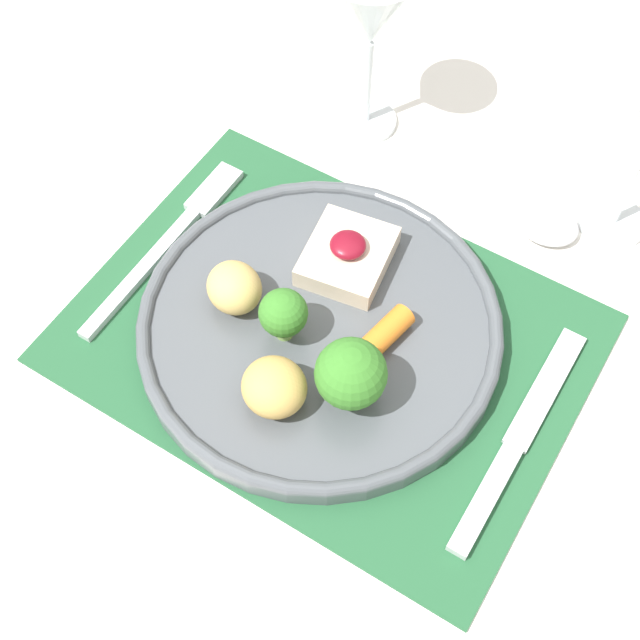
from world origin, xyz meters
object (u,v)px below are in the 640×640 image
Objects in this scene: dinner_plate at (318,326)px; spoon at (529,216)px; wine_glass_far at (371,17)px; fork at (174,235)px; knife at (511,451)px.

dinner_plate is 1.51× the size of spoon.
wine_glass_far is (-0.19, 0.03, 0.12)m from spoon.
spoon is 1.18× the size of wine_glass_far.
fork is (-0.16, 0.02, -0.01)m from dinner_plate.
knife is 0.23m from spoon.
knife is 0.38m from wine_glass_far.
fork is at bearing -108.81° from wine_glass_far.
dinner_plate is 1.39× the size of knife.
spoon is at bearing 64.93° from dinner_plate.
spoon is (0.26, 0.18, 0.00)m from fork.
wine_glass_far is at bearing 136.32° from knife.
wine_glass_far is at bearing 171.80° from spoon.
wine_glass_far is at bearing 111.27° from dinner_plate.
dinner_plate reaches higher than fork.
dinner_plate is at bearing -68.73° from wine_glass_far.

